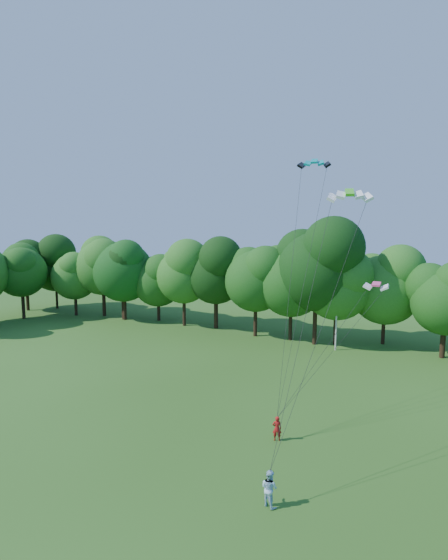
% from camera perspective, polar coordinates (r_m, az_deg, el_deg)
% --- Properties ---
extents(ground, '(160.00, 160.00, 0.00)m').
position_cam_1_polar(ground, '(22.36, -12.79, -30.40)').
color(ground, '#264C14').
rests_on(ground, ground).
extents(utility_pole, '(1.42, 0.18, 7.11)m').
position_cam_1_polar(utility_pole, '(48.44, 14.48, -4.67)').
color(utility_pole, beige).
rests_on(utility_pole, ground).
extents(kite_flyer_left, '(0.68, 0.57, 1.59)m').
position_cam_1_polar(kite_flyer_left, '(29.26, 6.93, -18.68)').
color(kite_flyer_left, '#A41615').
rests_on(kite_flyer_left, ground).
extents(kite_flyer_right, '(1.09, 0.99, 1.82)m').
position_cam_1_polar(kite_flyer_right, '(23.52, 5.95, -25.40)').
color(kite_flyer_right, '#ABD1ED').
rests_on(kite_flyer_right, ground).
extents(kite_teal, '(2.62, 1.50, 0.52)m').
position_cam_1_polar(kite_teal, '(36.22, 11.72, 14.95)').
color(kite_teal, '#059BA6').
rests_on(kite_teal, ground).
extents(kite_green, '(2.73, 1.65, 0.55)m').
position_cam_1_polar(kite_green, '(27.61, 16.09, 10.94)').
color(kite_green, '#42CC1E').
rests_on(kite_green, ground).
extents(kite_pink, '(1.79, 0.92, 0.29)m').
position_cam_1_polar(kite_pink, '(33.76, 19.28, -0.51)').
color(kite_pink, '#F64489').
rests_on(kite_pink, ground).
extents(tree_back_west, '(9.23, 9.23, 13.42)m').
position_cam_1_polar(tree_back_west, '(62.72, -13.02, 2.44)').
color(tree_back_west, '#322014').
rests_on(tree_back_west, ground).
extents(tree_back_center, '(9.74, 9.74, 14.17)m').
position_cam_1_polar(tree_back_center, '(49.48, 11.97, 1.71)').
color(tree_back_center, black).
rests_on(tree_back_center, ground).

